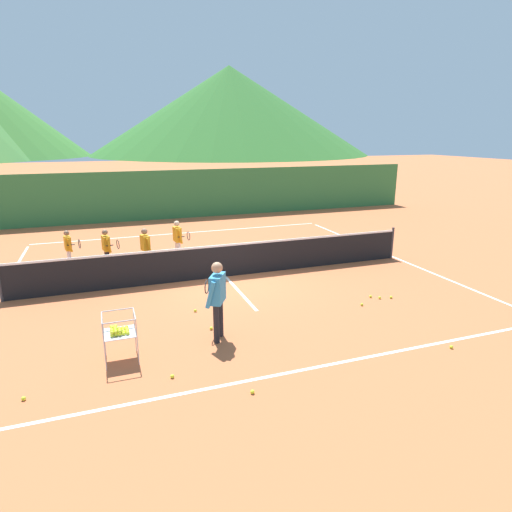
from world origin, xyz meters
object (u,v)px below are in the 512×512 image
Objects in this scene: tennis_ball_4 at (172,376)px; tennis_ball_3 at (362,304)px; tennis_ball_7 at (211,328)px; tennis_ball_8 at (24,398)px; student_1 at (107,246)px; tennis_ball_2 at (371,296)px; tennis_ball_0 at (391,297)px; tennis_ball_9 at (380,298)px; tennis_net at (225,260)px; tennis_ball_5 at (195,310)px; ball_cart at (119,331)px; student_2 at (146,246)px; tennis_ball_6 at (252,392)px; tennis_ball_1 at (451,347)px; student_3 at (178,237)px; instructor at (217,294)px; student_0 at (69,246)px.

tennis_ball_3 is at bearing 19.05° from tennis_ball_4.
tennis_ball_7 is 1.00× the size of tennis_ball_8.
student_1 is 18.97× the size of tennis_ball_8.
tennis_ball_2 is at bearing 37.35° from tennis_ball_3.
tennis_ball_0 is 0.51m from tennis_ball_2.
tennis_ball_9 is at bearing 19.05° from tennis_ball_4.
tennis_ball_5 is at bearing -121.29° from tennis_net.
student_2 is at bearing 78.84° from ball_cart.
tennis_ball_6 is (1.99, -7.62, -0.74)m from student_1.
student_1 is at bearing 97.17° from tennis_ball_4.
tennis_ball_7 is (-4.20, 2.40, 0.00)m from tennis_ball_1.
student_2 is 19.95× the size of tennis_ball_5.
tennis_net is at bearing 78.29° from tennis_ball_6.
tennis_ball_6 is 3.60m from tennis_ball_8.
tennis_ball_0 is 5.45m from tennis_ball_6.
student_3 is 19.86× the size of tennis_ball_5.
tennis_ball_6 and tennis_ball_8 have the same top height.
instructor is 24.07× the size of tennis_ball_3.
tennis_ball_0 is 1.00× the size of tennis_ball_8.
tennis_ball_8 is (-2.30, 0.14, 0.00)m from tennis_ball_4.
tennis_ball_2 is at bearing 6.02° from tennis_ball_7.
tennis_net is at bearing -29.71° from student_2.
tennis_ball_5 is (2.92, -4.65, -0.70)m from student_0.
tennis_ball_4 is 1.00× the size of tennis_ball_7.
ball_cart is (-3.15, -4.04, 0.09)m from tennis_net.
tennis_ball_7 is at bearing -92.77° from student_3.
ball_cart is 6.72m from tennis_ball_0.
tennis_ball_8 is (-7.17, -1.54, 0.00)m from tennis_ball_3.
tennis_ball_6 is at bearing -16.89° from tennis_ball_8.
tennis_ball_2 is at bearing -50.74° from student_3.
tennis_ball_0 and tennis_ball_2 have the same top height.
tennis_ball_1 is (4.17, -1.94, -0.95)m from instructor.
student_2 is 6.84m from tennis_ball_9.
tennis_ball_4 is at bearing -100.93° from student_3.
tennis_net is 4.02m from instructor.
student_3 reaches higher than tennis_ball_1.
student_0 is 9.05m from tennis_ball_2.
student_2 is (2.19, -1.17, 0.08)m from student_0.
tennis_ball_8 is (-8.14, -1.70, 0.00)m from tennis_ball_0.
tennis_ball_9 is (0.17, -0.16, 0.00)m from tennis_ball_2.
instructor is 2.27m from tennis_ball_6.
tennis_ball_2 and tennis_ball_7 have the same top height.
tennis_ball_2 is at bearing 10.58° from ball_cart.
instructor is 1.21× the size of student_3.
instructor is at bearing 155.05° from tennis_ball_1.
tennis_ball_0 and tennis_ball_4 have the same top height.
tennis_ball_2 and tennis_ball_9 have the same top height.
student_2 is 1.51× the size of ball_cart.
instructor reaches higher than tennis_ball_5.
student_1 reaches higher than tennis_ball_9.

